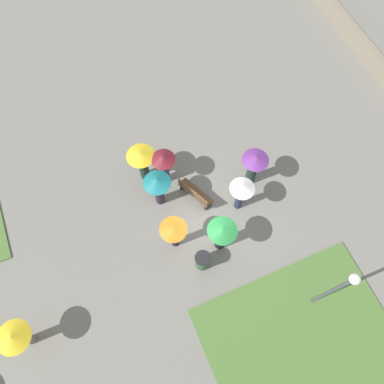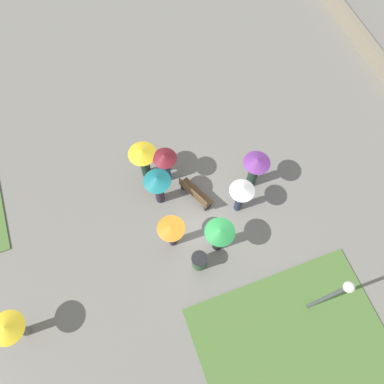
# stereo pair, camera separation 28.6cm
# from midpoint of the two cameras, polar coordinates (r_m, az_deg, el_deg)

# --- Properties ---
(ground_plane) EXTENTS (90.00, 90.00, 0.00)m
(ground_plane) POSITION_cam_midpoint_polar(r_m,az_deg,el_deg) (15.05, 1.70, -5.07)
(ground_plane) COLOR slate
(park_bench) EXTENTS (1.58, 1.03, 0.90)m
(park_bench) POSITION_cam_midpoint_polar(r_m,az_deg,el_deg) (15.05, -0.13, -0.20)
(park_bench) COLOR brown
(park_bench) RESTS_ON ground_plane
(lamp_post) EXTENTS (0.32, 0.32, 4.18)m
(lamp_post) POSITION_cam_midpoint_polar(r_m,az_deg,el_deg) (12.43, 20.68, -13.51)
(lamp_post) COLOR #474C51
(lamp_post) RESTS_ON ground_plane
(trash_bin) EXTENTS (0.60, 0.60, 0.87)m
(trash_bin) POSITION_cam_midpoint_polar(r_m,az_deg,el_deg) (14.18, 1.03, -10.43)
(trash_bin) COLOR #335638
(trash_bin) RESTS_ON ground_plane
(crowd_person_yellow) EXTENTS (1.11, 1.11, 1.90)m
(crowd_person_yellow) POSITION_cam_midpoint_polar(r_m,az_deg,el_deg) (14.91, -8.20, 4.74)
(crowd_person_yellow) COLOR #1E3328
(crowd_person_yellow) RESTS_ON ground_plane
(crowd_person_orange) EXTENTS (1.00, 1.00, 1.86)m
(crowd_person_orange) POSITION_cam_midpoint_polar(r_m,az_deg,el_deg) (13.56, -3.40, -6.17)
(crowd_person_orange) COLOR #2D2333
(crowd_person_orange) RESTS_ON ground_plane
(crowd_person_white) EXTENTS (0.95, 0.95, 1.93)m
(crowd_person_white) POSITION_cam_midpoint_polar(r_m,az_deg,el_deg) (14.14, 6.97, 0.08)
(crowd_person_white) COLOR #282D47
(crowd_person_white) RESTS_ON ground_plane
(crowd_person_green) EXTENTS (1.10, 1.10, 1.90)m
(crowd_person_green) POSITION_cam_midpoint_polar(r_m,az_deg,el_deg) (13.60, 3.92, -6.43)
(crowd_person_green) COLOR black
(crowd_person_green) RESTS_ON ground_plane
(crowd_person_purple) EXTENTS (1.04, 1.04, 1.99)m
(crowd_person_purple) POSITION_cam_midpoint_polar(r_m,az_deg,el_deg) (14.81, 8.84, 4.01)
(crowd_person_purple) COLOR #1E3328
(crowd_person_purple) RESTS_ON ground_plane
(crowd_person_maroon) EXTENTS (0.95, 0.95, 1.95)m
(crowd_person_maroon) POSITION_cam_midpoint_polar(r_m,az_deg,el_deg) (14.68, -4.87, 4.32)
(crowd_person_maroon) COLOR #282D47
(crowd_person_maroon) RESTS_ON ground_plane
(crowd_person_teal) EXTENTS (1.06, 1.06, 1.98)m
(crowd_person_teal) POSITION_cam_midpoint_polar(r_m,az_deg,el_deg) (14.21, -5.83, 0.92)
(crowd_person_teal) COLOR #2D2333
(crowd_person_teal) RESTS_ON ground_plane
(lone_walker_near_lawn) EXTENTS (1.14, 1.14, 1.80)m
(lone_walker_near_lawn) POSITION_cam_midpoint_polar(r_m,az_deg,el_deg) (14.06, -25.90, -19.33)
(lone_walker_near_lawn) COLOR slate
(lone_walker_near_lawn) RESTS_ON ground_plane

